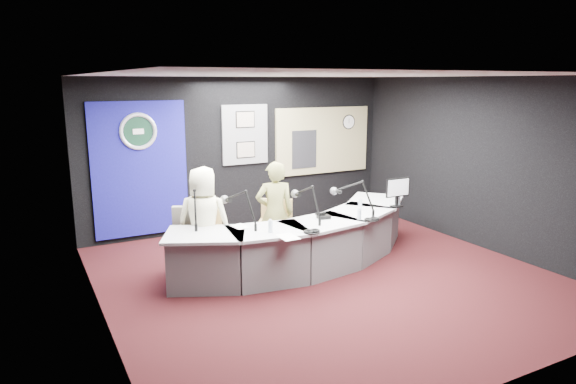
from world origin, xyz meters
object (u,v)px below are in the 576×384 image
armchair_left (204,239)px  person_woman (275,213)px  armchair_right (275,231)px  person_man (204,221)px  broadcast_desk (305,241)px

armchair_left → person_woman: person_woman is taller
armchair_right → person_man: bearing=-149.8°
broadcast_desk → person_woman: bearing=140.7°
armchair_right → broadcast_desk: bearing=-5.1°
person_man → person_woman: 1.09m
armchair_left → armchair_right: bearing=20.8°
broadcast_desk → armchair_right: armchair_right is taller
broadcast_desk → person_woman: (-0.35, 0.29, 0.41)m
broadcast_desk → person_man: (-1.44, 0.36, 0.41)m
broadcast_desk → armchair_right: bearing=140.7°
broadcast_desk → person_woman: 0.61m
armchair_right → person_man: (-1.09, 0.08, 0.27)m
armchair_right → person_woman: (0.00, 0.00, 0.27)m
armchair_left → person_man: size_ratio=0.67×
broadcast_desk → armchair_right: (-0.35, 0.29, 0.14)m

